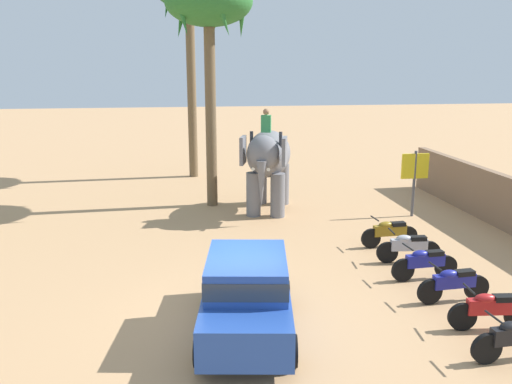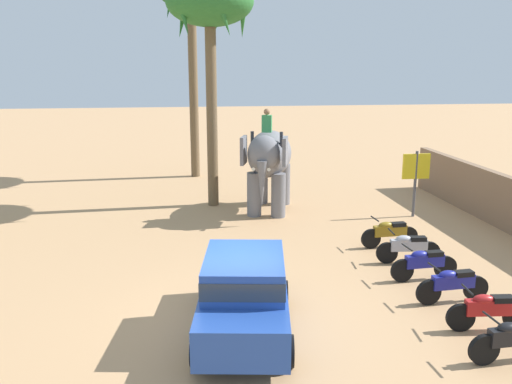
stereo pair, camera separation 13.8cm
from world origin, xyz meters
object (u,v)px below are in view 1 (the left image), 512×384
(car_sedan_foreground, at_px, (247,291))
(motorcycle_far_in_row, at_px, (409,246))
(motorcycle_mid_row, at_px, (454,283))
(elephant_with_mahout, at_px, (268,159))
(motorcycle_end_of_row, at_px, (390,232))
(motorcycle_fourth_in_row, at_px, (425,262))
(motorcycle_second_in_row, at_px, (491,309))
(signboard_yellow, at_px, (415,171))
(palm_tree_left_of_road, at_px, (209,9))

(car_sedan_foreground, distance_m, motorcycle_far_in_row, 6.05)
(car_sedan_foreground, xyz_separation_m, motorcycle_mid_row, (4.93, 0.81, -0.46))
(car_sedan_foreground, bearing_deg, elephant_with_mahout, 77.94)
(car_sedan_foreground, height_order, motorcycle_end_of_row, car_sedan_foreground)
(motorcycle_mid_row, bearing_deg, motorcycle_far_in_row, 89.17)
(motorcycle_mid_row, distance_m, motorcycle_far_in_row, 2.60)
(elephant_with_mahout, xyz_separation_m, motorcycle_end_of_row, (2.97, -4.53, -1.53))
(motorcycle_fourth_in_row, xyz_separation_m, motorcycle_far_in_row, (0.10, 1.24, 0.00))
(motorcycle_end_of_row, bearing_deg, car_sedan_foreground, -136.17)
(motorcycle_second_in_row, bearing_deg, signboard_yellow, 76.36)
(elephant_with_mahout, bearing_deg, motorcycle_fourth_in_row, -67.97)
(elephant_with_mahout, height_order, motorcycle_fourth_in_row, elephant_with_mahout)
(car_sedan_foreground, height_order, motorcycle_mid_row, car_sedan_foreground)
(motorcycle_second_in_row, relative_size, palm_tree_left_of_road, 0.21)
(palm_tree_left_of_road, bearing_deg, motorcycle_mid_row, -63.01)
(car_sedan_foreground, height_order, motorcycle_far_in_row, car_sedan_foreground)
(motorcycle_second_in_row, relative_size, motorcycle_end_of_row, 1.00)
(motorcycle_far_in_row, bearing_deg, motorcycle_second_in_row, -89.18)
(elephant_with_mahout, height_order, signboard_yellow, elephant_with_mahout)
(elephant_with_mahout, height_order, motorcycle_second_in_row, elephant_with_mahout)
(motorcycle_mid_row, relative_size, motorcycle_end_of_row, 1.00)
(motorcycle_fourth_in_row, bearing_deg, car_sedan_foreground, -155.94)
(elephant_with_mahout, bearing_deg, motorcycle_second_in_row, -72.85)
(motorcycle_second_in_row, bearing_deg, elephant_with_mahout, 107.15)
(motorcycle_mid_row, distance_m, motorcycle_fourth_in_row, 1.37)
(signboard_yellow, bearing_deg, motorcycle_second_in_row, -103.64)
(car_sedan_foreground, bearing_deg, motorcycle_end_of_row, 43.83)
(motorcycle_mid_row, height_order, palm_tree_left_of_road, palm_tree_left_of_road)
(motorcycle_fourth_in_row, relative_size, motorcycle_far_in_row, 1.00)
(motorcycle_end_of_row, bearing_deg, palm_tree_left_of_road, 130.81)
(motorcycle_mid_row, height_order, motorcycle_end_of_row, same)
(motorcycle_far_in_row, distance_m, motorcycle_end_of_row, 1.35)
(car_sedan_foreground, relative_size, motorcycle_second_in_row, 2.39)
(car_sedan_foreground, height_order, motorcycle_fourth_in_row, car_sedan_foreground)
(elephant_with_mahout, height_order, motorcycle_mid_row, elephant_with_mahout)
(elephant_with_mahout, xyz_separation_m, motorcycle_fourth_in_row, (2.88, -7.12, -1.53))
(motorcycle_mid_row, bearing_deg, motorcycle_fourth_in_row, 92.82)
(motorcycle_mid_row, bearing_deg, motorcycle_end_of_row, 89.64)
(motorcycle_second_in_row, relative_size, signboard_yellow, 0.75)
(motorcycle_far_in_row, bearing_deg, car_sedan_foreground, -145.53)
(motorcycle_far_in_row, relative_size, signboard_yellow, 0.75)
(elephant_with_mahout, relative_size, motorcycle_far_in_row, 2.23)
(elephant_with_mahout, bearing_deg, palm_tree_left_of_road, 148.58)
(signboard_yellow, bearing_deg, car_sedan_foreground, -131.91)
(motorcycle_far_in_row, height_order, motorcycle_end_of_row, same)
(elephant_with_mahout, bearing_deg, signboard_yellow, -15.39)
(motorcycle_second_in_row, distance_m, motorcycle_end_of_row, 5.33)
(motorcycle_far_in_row, height_order, palm_tree_left_of_road, palm_tree_left_of_road)
(elephant_with_mahout, relative_size, motorcycle_fourth_in_row, 2.23)
(motorcycle_far_in_row, xyz_separation_m, motorcycle_end_of_row, (-0.01, 1.35, 0.00))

